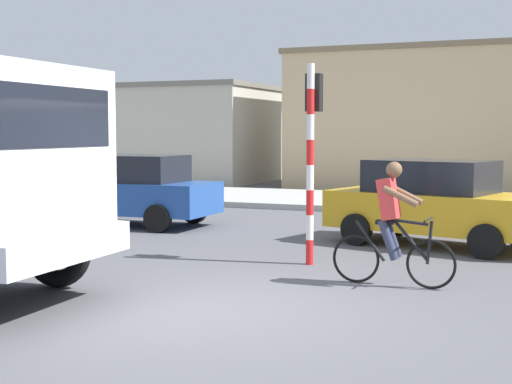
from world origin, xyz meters
name	(u,v)px	position (x,y,z in m)	size (l,w,h in m)	color
ground_plane	(225,308)	(0.00, 0.00, 0.00)	(120.00, 120.00, 0.00)	#56565B
sidewalk_far	(418,203)	(0.00, 13.21, 0.08)	(80.00, 5.00, 0.16)	#ADADA8
cyclist	(392,224)	(1.59, 2.06, 0.86)	(1.73, 0.50, 1.72)	black
traffic_light_pole	(312,135)	(0.03, 3.26, 2.07)	(0.24, 0.43, 3.20)	red
car_red_near	(436,202)	(1.60, 5.92, 0.82)	(4.31, 2.70, 1.60)	gold
car_white_mid	(40,181)	(-8.97, 7.76, 0.82)	(4.10, 2.06, 1.60)	#1E2328
car_far_side	(130,189)	(-5.30, 6.34, 0.82)	(4.01, 1.90, 1.60)	#234C9E
building_corner_left	(186,133)	(-11.52, 20.86, 2.04)	(7.91, 7.40, 4.08)	#B2AD9E
building_mid_block	(457,119)	(0.17, 20.22, 2.60)	(12.23, 5.22, 5.19)	#D1B284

